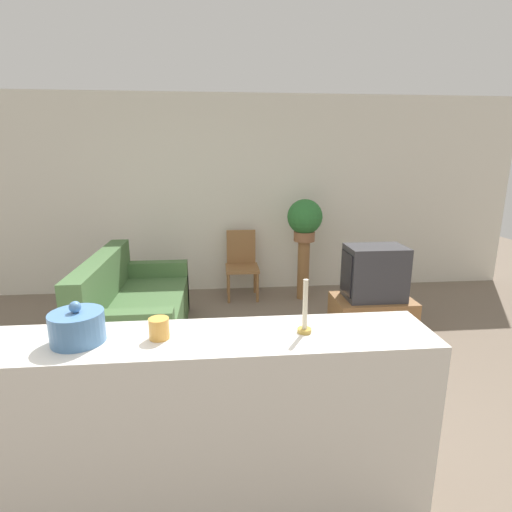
% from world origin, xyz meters
% --- Properties ---
extents(ground_plane, '(14.00, 14.00, 0.00)m').
position_xyz_m(ground_plane, '(0.00, 0.00, 0.00)').
color(ground_plane, '#756656').
extents(wall_back, '(9.00, 0.06, 2.70)m').
position_xyz_m(wall_back, '(0.00, 3.43, 1.35)').
color(wall_back, silver).
rests_on(wall_back, ground_plane).
extents(couch, '(0.89, 1.75, 0.91)m').
position_xyz_m(couch, '(-0.66, 1.79, 0.32)').
color(couch, '#476B3D').
rests_on(couch, ground_plane).
extents(tv_stand, '(0.83, 0.54, 0.42)m').
position_xyz_m(tv_stand, '(1.86, 1.71, 0.21)').
color(tv_stand, olive).
rests_on(tv_stand, ground_plane).
extents(television, '(0.61, 0.41, 0.57)m').
position_xyz_m(television, '(1.86, 1.71, 0.70)').
color(television, '#333338').
rests_on(television, tv_stand).
extents(wooden_chair, '(0.44, 0.44, 0.90)m').
position_xyz_m(wooden_chair, '(0.54, 3.08, 0.49)').
color(wooden_chair, olive).
rests_on(wooden_chair, ground_plane).
extents(plant_stand, '(0.16, 0.16, 0.80)m').
position_xyz_m(plant_stand, '(1.36, 2.90, 0.40)').
color(plant_stand, olive).
rests_on(plant_stand, ground_plane).
extents(potted_plant, '(0.46, 0.46, 0.55)m').
position_xyz_m(potted_plant, '(1.36, 2.90, 1.10)').
color(potted_plant, '#8E5B3D').
rests_on(potted_plant, plant_stand).
extents(foreground_counter, '(2.55, 0.44, 1.05)m').
position_xyz_m(foreground_counter, '(0.00, -0.40, 0.53)').
color(foreground_counter, silver).
rests_on(foreground_counter, ground_plane).
extents(decorative_bowl, '(0.25, 0.25, 0.20)m').
position_xyz_m(decorative_bowl, '(-0.43, -0.40, 1.13)').
color(decorative_bowl, '#4C7AAD').
rests_on(decorative_bowl, foreground_counter).
extents(candle_jar, '(0.10, 0.10, 0.10)m').
position_xyz_m(candle_jar, '(-0.06, -0.40, 1.10)').
color(candle_jar, gold).
rests_on(candle_jar, foreground_counter).
extents(candlestick, '(0.07, 0.07, 0.27)m').
position_xyz_m(candlestick, '(0.64, -0.40, 1.14)').
color(candlestick, '#B7933D').
rests_on(candlestick, foreground_counter).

